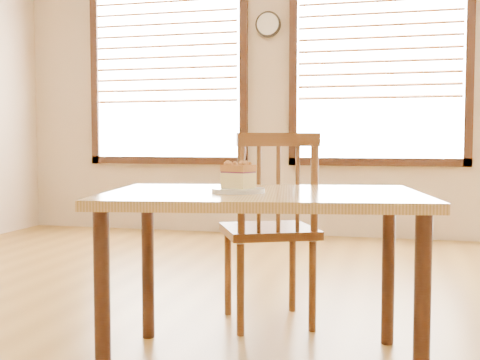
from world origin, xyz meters
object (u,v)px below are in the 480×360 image
object	(u,v)px
wall_clock	(268,24)
cafe_chair_main	(270,228)
cake_slice	(238,175)
plate	(238,190)
cafe_table_main	(263,213)

from	to	relation	value
wall_clock	cafe_chair_main	distance (m)	3.50
cake_slice	cafe_chair_main	bearing A→B (deg)	113.06
cake_slice	plate	bearing A→B (deg)	30.67
cafe_table_main	cake_slice	distance (m)	0.19
wall_clock	cafe_chair_main	xyz separation A→B (m)	(0.62, -3.03, -1.64)
wall_clock	cafe_table_main	xyz separation A→B (m)	(0.71, -3.63, -1.49)
cafe_chair_main	cake_slice	xyz separation A→B (m)	(-0.01, -0.66, 0.31)
cafe_table_main	plate	distance (m)	0.15
cafe_chair_main	cake_slice	world-z (taller)	cafe_chair_main
plate	cake_slice	size ratio (longest dim) A/B	1.50
plate	cafe_table_main	bearing A→B (deg)	31.20
cafe_chair_main	cake_slice	distance (m)	0.73
cafe_table_main	cake_slice	world-z (taller)	cake_slice
plate	cake_slice	bearing A→B (deg)	-172.98
cafe_table_main	cafe_chair_main	distance (m)	0.63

